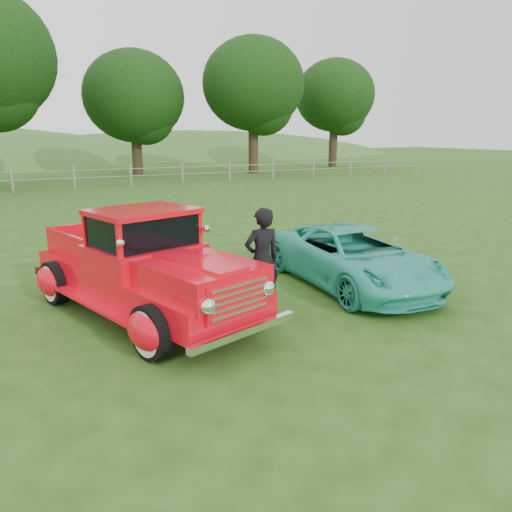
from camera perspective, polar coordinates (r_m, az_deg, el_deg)
name	(u,v)px	position (r m, az deg, el deg)	size (l,w,h in m)	color
ground	(250,333)	(7.61, -0.66, -8.84)	(140.00, 140.00, 0.00)	#254813
distant_hills	(4,197)	(66.24, -26.85, 6.04)	(116.00, 60.00, 18.00)	#2D5E22
fence_line	(74,177)	(28.59, -20.06, 8.48)	(48.00, 0.12, 1.20)	gray
tree_near_east	(134,97)	(36.30, -13.79, 17.28)	(6.80, 6.80, 8.33)	#312318
tree_mid_east	(253,84)	(37.11, -0.32, 19.02)	(7.20, 7.20, 9.44)	#312318
tree_far_east	(335,96)	(44.20, 9.00, 17.65)	(6.60, 6.60, 8.86)	#312318
red_pickup	(143,268)	(8.31, -12.76, -1.39)	(3.30, 5.28, 1.78)	black
teal_sedan	(354,257)	(9.89, 11.11, -0.13)	(1.93, 4.18, 1.16)	#2FBDA2
man	(262,260)	(8.33, 0.69, -0.42)	(0.64, 0.42, 1.76)	black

